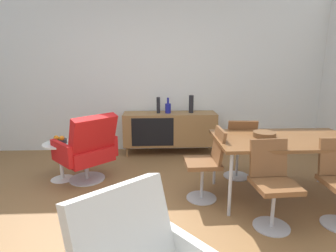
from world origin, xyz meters
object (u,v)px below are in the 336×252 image
sideboard (170,129)px  fruit_bowl (59,141)px  wooden_bowl_on_table (264,134)px  dining_chair_back_left (239,146)px  vase_cobalt (168,108)px  side_table_round (61,157)px  vase_ceramic_small (158,105)px  dining_table (284,141)px  dining_chair_near_window (208,161)px  lounge_chair_red (88,148)px  dining_chair_front_left (272,181)px  vase_sculptural_dark (191,104)px

sideboard → fruit_bowl: (-1.55, -1.06, 0.12)m
wooden_bowl_on_table → fruit_bowl: 2.65m
dining_chair_back_left → vase_cobalt: bearing=128.9°
side_table_round → vase_ceramic_small: bearing=38.1°
sideboard → dining_table: 2.12m
dining_chair_near_window → side_table_round: bearing=161.5°
dining_chair_back_left → dining_table: bearing=-57.7°
lounge_chair_red → fruit_bowl: lounge_chair_red is taller
vase_ceramic_small → dining_table: (1.44, -1.70, -0.16)m
sideboard → dining_chair_near_window: dining_chair_near_window is taller
side_table_round → fruit_bowl: bearing=76.8°
vase_ceramic_small → dining_chair_back_left: (1.09, -1.14, -0.39)m
vase_cobalt → side_table_round: size_ratio=0.51×
sideboard → side_table_round: size_ratio=3.08×
sideboard → dining_chair_front_left: 2.43m
vase_sculptural_dark → dining_table: 1.92m
vase_ceramic_small → wooden_bowl_on_table: size_ratio=1.06×
vase_sculptural_dark → lounge_chair_red: size_ratio=0.32×
vase_cobalt → dining_chair_near_window: bearing=-77.2°
sideboard → fruit_bowl: bearing=-145.6°
vase_sculptural_dark → dining_chair_near_window: vase_sculptural_dark is taller
vase_ceramic_small → lounge_chair_red: bearing=-130.1°
vase_ceramic_small → wooden_bowl_on_table: (1.22, -1.65, -0.09)m
dining_table → vase_sculptural_dark: bearing=117.3°
vase_cobalt → vase_sculptural_dark: (0.40, 0.00, 0.06)m
vase_ceramic_small → dining_chair_front_left: size_ratio=0.32×
sideboard → vase_ceramic_small: vase_ceramic_small is taller
dining_table → dining_chair_near_window: dining_chair_near_window is taller
sideboard → side_table_round: bearing=-145.6°
dining_chair_front_left → lounge_chair_red: 2.33m
wooden_bowl_on_table → side_table_round: wooden_bowl_on_table is taller
dining_chair_near_window → lounge_chair_red: 1.61m
dining_chair_near_window → lounge_chair_red: lounge_chair_red is taller
vase_sculptural_dark → vase_ceramic_small: 0.57m
fruit_bowl → dining_chair_front_left: bearing=-26.2°
fruit_bowl → wooden_bowl_on_table: bearing=-12.8°
vase_sculptural_dark → wooden_bowl_on_table: size_ratio=1.17×
vase_cobalt → vase_ceramic_small: (-0.17, 0.00, 0.05)m
sideboard → dining_chair_front_left: bearing=-68.5°
dining_table → wooden_bowl_on_table: (-0.22, 0.05, 0.07)m
vase_cobalt → wooden_bowl_on_table: (1.05, -1.65, -0.04)m
sideboard → wooden_bowl_on_table: (1.02, -1.64, 0.33)m
sideboard → vase_sculptural_dark: size_ratio=5.26×
lounge_chair_red → fruit_bowl: 0.41m
dining_table → wooden_bowl_on_table: size_ratio=6.15×
lounge_chair_red → dining_chair_near_window: bearing=-20.3°
vase_ceramic_small → dining_chair_front_left: bearing=-64.3°
dining_table → side_table_round: dining_table is taller
dining_table → fruit_bowl: bearing=167.1°
dining_chair_near_window → dining_chair_front_left: 0.77m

